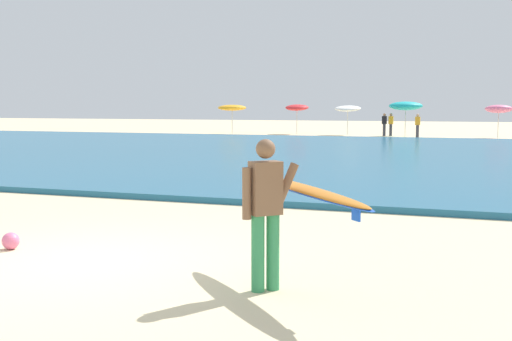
{
  "coord_description": "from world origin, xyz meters",
  "views": [
    {
      "loc": [
        4.97,
        -7.13,
        2.1
      ],
      "look_at": [
        1.73,
        2.01,
        1.1
      ],
      "focal_mm": 44.22,
      "sensor_mm": 36.0,
      "label": 1
    }
  ],
  "objects_px": {
    "beachgoer_near_row_left": "(391,124)",
    "beachgoer_near_row_mid": "(384,124)",
    "beach_umbrella_4": "(499,109)",
    "beachgoer_near_row_right": "(418,125)",
    "beach_umbrella_3": "(406,106)",
    "beach_ball": "(11,241)",
    "surfer_with_board": "(287,199)",
    "beach_umbrella_2": "(348,109)",
    "beach_umbrella_0": "(232,108)",
    "beach_umbrella_1": "(297,108)"
  },
  "relations": [
    {
      "from": "beachgoer_near_row_left",
      "to": "beachgoer_near_row_mid",
      "type": "relative_size",
      "value": 1.0
    },
    {
      "from": "beach_umbrella_4",
      "to": "beachgoer_near_row_right",
      "type": "height_order",
      "value": "beach_umbrella_4"
    },
    {
      "from": "beach_umbrella_3",
      "to": "beach_ball",
      "type": "height_order",
      "value": "beach_umbrella_3"
    },
    {
      "from": "surfer_with_board",
      "to": "beach_umbrella_4",
      "type": "distance_m",
      "value": 37.48
    },
    {
      "from": "beachgoer_near_row_mid",
      "to": "beach_ball",
      "type": "bearing_deg",
      "value": -90.29
    },
    {
      "from": "beach_umbrella_2",
      "to": "beach_umbrella_3",
      "type": "distance_m",
      "value": 4.28
    },
    {
      "from": "beach_umbrella_3",
      "to": "beachgoer_near_row_left",
      "type": "relative_size",
      "value": 1.51
    },
    {
      "from": "beach_umbrella_3",
      "to": "beach_umbrella_0",
      "type": "bearing_deg",
      "value": 179.63
    },
    {
      "from": "beachgoer_near_row_right",
      "to": "beach_ball",
      "type": "bearing_deg",
      "value": -94.2
    },
    {
      "from": "beach_ball",
      "to": "beach_umbrella_3",
      "type": "bearing_deg",
      "value": 87.43
    },
    {
      "from": "beach_umbrella_0",
      "to": "beach_umbrella_3",
      "type": "height_order",
      "value": "beach_umbrella_3"
    },
    {
      "from": "beachgoer_near_row_mid",
      "to": "beachgoer_near_row_right",
      "type": "xyz_separation_m",
      "value": [
        2.4,
        -1.69,
        0.0
      ]
    },
    {
      "from": "beach_umbrella_2",
      "to": "beach_umbrella_3",
      "type": "bearing_deg",
      "value": -13.07
    },
    {
      "from": "beachgoer_near_row_mid",
      "to": "beach_umbrella_4",
      "type": "bearing_deg",
      "value": -0.75
    },
    {
      "from": "beach_umbrella_2",
      "to": "beachgoer_near_row_left",
      "type": "bearing_deg",
      "value": -10.41
    },
    {
      "from": "beachgoer_near_row_left",
      "to": "beachgoer_near_row_mid",
      "type": "bearing_deg",
      "value": -167.33
    },
    {
      "from": "beachgoer_near_row_left",
      "to": "beachgoer_near_row_mid",
      "type": "distance_m",
      "value": 0.44
    },
    {
      "from": "beach_umbrella_0",
      "to": "beachgoer_near_row_mid",
      "type": "xyz_separation_m",
      "value": [
        11.28,
        0.21,
        -1.1
      ]
    },
    {
      "from": "beach_umbrella_3",
      "to": "beach_ball",
      "type": "xyz_separation_m",
      "value": [
        -1.64,
        -36.62,
        -1.96
      ]
    },
    {
      "from": "surfer_with_board",
      "to": "beach_umbrella_1",
      "type": "height_order",
      "value": "beach_umbrella_1"
    },
    {
      "from": "beach_umbrella_4",
      "to": "beach_umbrella_3",
      "type": "bearing_deg",
      "value": -178.11
    },
    {
      "from": "beachgoer_near_row_left",
      "to": "beach_umbrella_4",
      "type": "bearing_deg",
      "value": -1.6
    },
    {
      "from": "beach_umbrella_0",
      "to": "beachgoer_near_row_left",
      "type": "height_order",
      "value": "beach_umbrella_0"
    },
    {
      "from": "beach_umbrella_2",
      "to": "beach_umbrella_3",
      "type": "height_order",
      "value": "beach_umbrella_3"
    },
    {
      "from": "beachgoer_near_row_left",
      "to": "beach_ball",
      "type": "height_order",
      "value": "beachgoer_near_row_left"
    },
    {
      "from": "surfer_with_board",
      "to": "beach_umbrella_3",
      "type": "bearing_deg",
      "value": 94.21
    },
    {
      "from": "beach_umbrella_2",
      "to": "beachgoer_near_row_right",
      "type": "bearing_deg",
      "value": -24.84
    },
    {
      "from": "beach_umbrella_4",
      "to": "beachgoer_near_row_mid",
      "type": "height_order",
      "value": "beach_umbrella_4"
    },
    {
      "from": "beachgoer_near_row_left",
      "to": "beach_umbrella_2",
      "type": "bearing_deg",
      "value": 169.59
    },
    {
      "from": "beach_umbrella_4",
      "to": "beachgoer_near_row_left",
      "type": "bearing_deg",
      "value": 178.4
    },
    {
      "from": "beachgoer_near_row_left",
      "to": "beachgoer_near_row_mid",
      "type": "height_order",
      "value": "same"
    },
    {
      "from": "beach_umbrella_1",
      "to": "surfer_with_board",
      "type": "bearing_deg",
      "value": -74.34
    },
    {
      "from": "beachgoer_near_row_left",
      "to": "beach_umbrella_1",
      "type": "bearing_deg",
      "value": 172.11
    },
    {
      "from": "beach_umbrella_0",
      "to": "beach_umbrella_1",
      "type": "height_order",
      "value": "beach_umbrella_1"
    },
    {
      "from": "beach_umbrella_3",
      "to": "beach_umbrella_2",
      "type": "bearing_deg",
      "value": 166.93
    },
    {
      "from": "beach_umbrella_0",
      "to": "beach_ball",
      "type": "xyz_separation_m",
      "value": [
        11.1,
        -36.7,
        -1.82
      ]
    },
    {
      "from": "beach_umbrella_2",
      "to": "beachgoer_near_row_left",
      "type": "height_order",
      "value": "beach_umbrella_2"
    },
    {
      "from": "beach_umbrella_4",
      "to": "beachgoer_near_row_right",
      "type": "relative_size",
      "value": 1.4
    },
    {
      "from": "beach_ball",
      "to": "beachgoer_near_row_mid",
      "type": "bearing_deg",
      "value": 89.71
    },
    {
      "from": "beach_umbrella_1",
      "to": "beachgoer_near_row_left",
      "type": "bearing_deg",
      "value": -7.89
    },
    {
      "from": "beach_umbrella_1",
      "to": "beachgoer_near_row_left",
      "type": "distance_m",
      "value": 7.2
    },
    {
      "from": "beach_umbrella_3",
      "to": "beachgoer_near_row_left",
      "type": "height_order",
      "value": "beach_umbrella_3"
    },
    {
      "from": "beach_umbrella_1",
      "to": "beach_ball",
      "type": "height_order",
      "value": "beach_umbrella_1"
    },
    {
      "from": "beachgoer_near_row_mid",
      "to": "beach_ball",
      "type": "relative_size",
      "value": 6.24
    },
    {
      "from": "beach_umbrella_0",
      "to": "beach_umbrella_2",
      "type": "xyz_separation_m",
      "value": [
        8.57,
        0.89,
        -0.05
      ]
    },
    {
      "from": "beachgoer_near_row_left",
      "to": "beach_ball",
      "type": "bearing_deg",
      "value": -90.96
    },
    {
      "from": "beach_umbrella_0",
      "to": "beach_umbrella_4",
      "type": "xyz_separation_m",
      "value": [
        18.67,
        0.11,
        -0.06
      ]
    },
    {
      "from": "beach_umbrella_0",
      "to": "beach_ball",
      "type": "distance_m",
      "value": 38.38
    },
    {
      "from": "beach_umbrella_1",
      "to": "beach_umbrella_4",
      "type": "relative_size",
      "value": 1.01
    },
    {
      "from": "beach_umbrella_1",
      "to": "beachgoer_near_row_right",
      "type": "distance_m",
      "value": 9.49
    }
  ]
}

